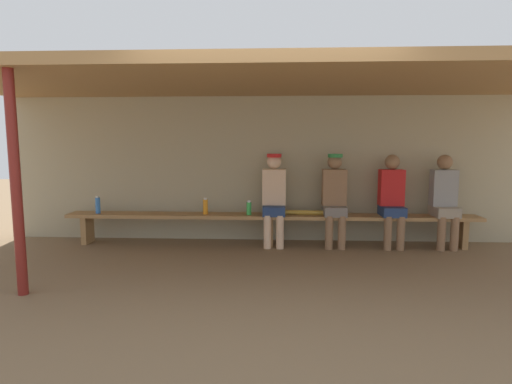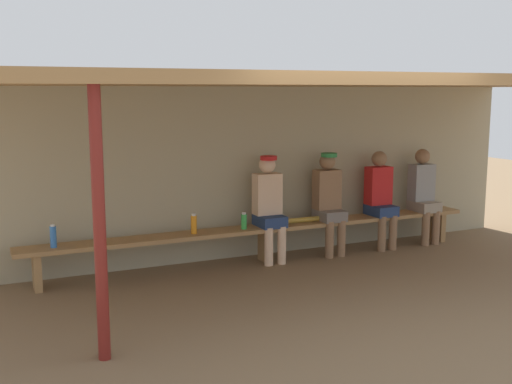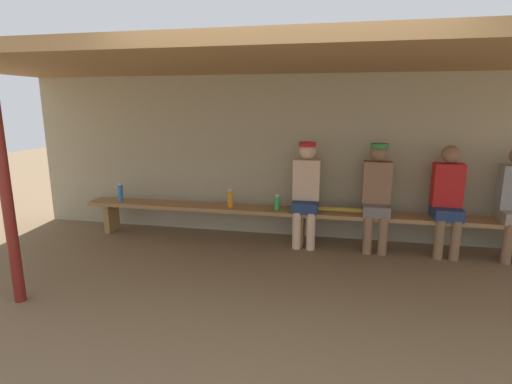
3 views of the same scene
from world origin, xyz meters
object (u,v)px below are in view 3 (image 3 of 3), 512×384
(bench, at_px, (301,216))
(player_leftmost, at_px, (306,189))
(baseball_bat, at_px, (347,210))
(support_post, at_px, (5,186))
(player_near_post, at_px, (447,196))
(water_bottle_clear, at_px, (230,199))
(water_bottle_green, at_px, (121,193))
(player_in_blue, at_px, (377,192))
(water_bottle_blue, at_px, (277,203))

(bench, relative_size, player_leftmost, 4.46)
(baseball_bat, bearing_deg, support_post, -143.23)
(player_near_post, distance_m, water_bottle_clear, 2.70)
(bench, height_order, water_bottle_green, water_bottle_green)
(player_in_blue, bearing_deg, baseball_bat, -179.40)
(player_in_blue, xyz_separation_m, player_near_post, (0.82, -0.00, -0.02))
(baseball_bat, bearing_deg, water_bottle_blue, -175.53)
(support_post, xyz_separation_m, baseball_bat, (3.02, 2.10, -0.61))
(support_post, bearing_deg, water_bottle_blue, 44.15)
(baseball_bat, bearing_deg, water_bottle_clear, -177.42)
(water_bottle_green, distance_m, baseball_bat, 3.15)
(support_post, bearing_deg, player_near_post, 26.71)
(support_post, height_order, player_in_blue, support_post)
(player_in_blue, relative_size, water_bottle_blue, 6.46)
(bench, xyz_separation_m, player_in_blue, (0.93, 0.00, 0.36))
(player_in_blue, bearing_deg, water_bottle_blue, -178.01)
(bench, relative_size, water_bottle_clear, 24.94)
(player_near_post, xyz_separation_m, water_bottle_blue, (-2.06, -0.04, -0.17))
(support_post, xyz_separation_m, water_bottle_green, (-0.13, 2.08, -0.52))
(player_in_blue, distance_m, water_bottle_clear, 1.89)
(player_leftmost, bearing_deg, bench, -176.15)
(support_post, relative_size, baseball_bat, 2.55)
(player_near_post, height_order, water_bottle_green, player_near_post)
(bench, height_order, player_near_post, player_near_post)
(support_post, relative_size, water_bottle_clear, 9.15)
(support_post, xyz_separation_m, player_leftmost, (2.49, 2.10, -0.35))
(baseball_bat, bearing_deg, player_leftmost, -178.43)
(player_near_post, xyz_separation_m, water_bottle_clear, (-2.70, -0.02, -0.15))
(bench, bearing_deg, water_bottle_green, -179.46)
(player_leftmost, bearing_deg, water_bottle_blue, -173.24)
(player_near_post, height_order, player_leftmost, player_leftmost)
(player_near_post, bearing_deg, baseball_bat, -179.85)
(bench, bearing_deg, support_post, -139.20)
(bench, relative_size, water_bottle_blue, 28.81)
(bench, xyz_separation_m, water_bottle_green, (-2.56, -0.02, 0.20))
(player_near_post, bearing_deg, bench, -179.90)
(baseball_bat, bearing_deg, player_in_blue, 2.55)
(water_bottle_clear, height_order, baseball_bat, water_bottle_clear)
(water_bottle_blue, bearing_deg, support_post, -135.85)
(support_post, distance_m, player_near_post, 4.69)
(player_in_blue, distance_m, water_bottle_green, 3.49)
(water_bottle_green, bearing_deg, player_near_post, 0.36)
(player_near_post, xyz_separation_m, player_leftmost, (-1.69, 0.00, 0.02))
(player_in_blue, relative_size, baseball_bat, 1.56)
(bench, distance_m, baseball_bat, 0.60)
(bench, distance_m, water_bottle_clear, 0.97)
(support_post, bearing_deg, bench, 40.80)
(water_bottle_clear, bearing_deg, baseball_bat, 0.63)
(support_post, distance_m, player_in_blue, 3.98)
(bench, height_order, player_in_blue, player_in_blue)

